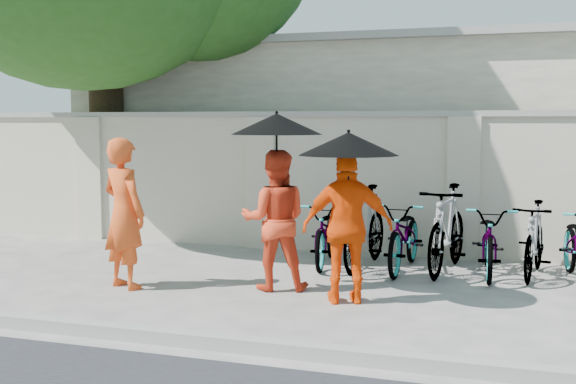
% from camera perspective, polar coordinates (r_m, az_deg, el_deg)
% --- Properties ---
extents(ground, '(80.00, 80.00, 0.00)m').
position_cam_1_polar(ground, '(7.96, -2.97, -8.45)').
color(ground, '#A9A196').
extents(kerb, '(40.00, 0.16, 0.12)m').
position_cam_1_polar(kerb, '(6.45, -8.53, -11.35)').
color(kerb, gray).
rests_on(kerb, ground).
extents(compound_wall, '(20.00, 0.30, 2.00)m').
position_cam_1_polar(compound_wall, '(10.60, 8.35, 0.50)').
color(compound_wall, beige).
rests_on(compound_wall, ground).
extents(building_behind, '(14.00, 6.00, 3.20)m').
position_cam_1_polar(building_behind, '(14.23, 14.99, 4.08)').
color(building_behind, beige).
rests_on(building_behind, ground).
extents(monk_left, '(0.75, 0.63, 1.75)m').
position_cam_1_polar(monk_left, '(8.55, -12.84, -1.65)').
color(monk_left, '#E14C1A').
rests_on(monk_left, ground).
extents(monk_center, '(0.93, 0.82, 1.61)m').
position_cam_1_polar(monk_center, '(8.27, -1.04, -2.23)').
color(monk_center, red).
rests_on(monk_center, ground).
extents(parasol_center, '(1.03, 1.03, 1.11)m').
position_cam_1_polar(parasol_center, '(8.10, -0.91, 5.39)').
color(parasol_center, black).
rests_on(parasol_center, ground).
extents(monk_right, '(1.04, 0.70, 1.64)m').
position_cam_1_polar(monk_right, '(7.67, 4.74, -2.77)').
color(monk_right, '#F94906').
rests_on(monk_right, ground).
extents(parasol_right, '(1.05, 1.05, 0.89)m').
position_cam_1_polar(parasol_right, '(7.51, 4.80, 3.81)').
color(parasol_right, black).
rests_on(parasol_right, ground).
extents(bike_0, '(0.77, 1.69, 0.86)m').
position_cam_1_polar(bike_0, '(9.73, 3.10, -3.29)').
color(bike_0, '#9A9AAA').
rests_on(bike_0, ground).
extents(bike_1, '(0.64, 1.84, 1.09)m').
position_cam_1_polar(bike_1, '(9.56, 6.11, -2.78)').
color(bike_1, '#9A9AAA').
rests_on(bike_1, ground).
extents(bike_2, '(0.66, 1.76, 0.91)m').
position_cam_1_polar(bike_2, '(9.48, 9.23, -3.43)').
color(bike_2, '#9A9AAA').
rests_on(bike_2, ground).
extents(bike_3, '(0.76, 1.93, 1.13)m').
position_cam_1_polar(bike_3, '(9.44, 12.47, -2.87)').
color(bike_3, '#9A9AAA').
rests_on(bike_3, ground).
extents(bike_4, '(0.72, 1.74, 0.90)m').
position_cam_1_polar(bike_4, '(9.40, 15.65, -3.69)').
color(bike_4, '#9A9AAA').
rests_on(bike_4, ground).
extents(bike_5, '(0.65, 1.62, 0.95)m').
position_cam_1_polar(bike_5, '(9.44, 18.88, -3.60)').
color(bike_5, '#9A9AAA').
rests_on(bike_5, ground).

